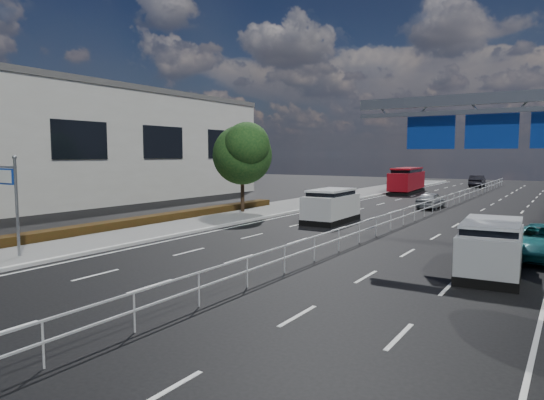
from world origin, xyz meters
The scene contains 15 objects.
ground centered at (0.00, 0.00, 0.00)m, with size 160.00×160.00×0.00m, color black.
sidewalk_near centered at (-11.50, 0.00, 0.07)m, with size 5.00×140.00×0.14m, color slate.
kerb_near centered at (-9.00, 0.00, 0.07)m, with size 0.25×140.00×0.15m, color silver.
median_fence centered at (0.00, 22.50, 0.53)m, with size 0.05×85.00×1.02m.
hedge_near centered at (-13.30, 5.00, 0.36)m, with size 1.00×36.00×0.44m, color black.
toilet_sign centered at (-10.95, 0.00, 2.94)m, with size 1.62×0.18×4.34m.
overhead_gantry centered at (6.74, 10.05, 5.61)m, with size 10.24×0.38×7.45m.
near_building centered at (-30.00, 18.00, 5.00)m, with size 12.00×38.00×10.00m, color beige.
near_tree_back centered at (-11.94, 17.97, 4.61)m, with size 4.84×4.51×6.69m.
white_minivan centered at (-4.33, 17.15, 1.05)m, with size 2.26×4.99×2.15m.
red_bus centered at (-7.50, 43.95, 1.50)m, with size 3.04×9.76×2.87m.
near_car_silver centered at (-1.02, 29.05, 0.66)m, with size 1.57×3.90×1.33m, color #A2A4A9.
near_car_dark centered at (-2.46, 59.12, 0.79)m, with size 1.67×4.79×1.58m, color black.
silver_minivan centered at (6.50, 7.78, 0.97)m, with size 2.34×4.89×1.98m.
parked_car_teal centered at (7.94, 12.00, 0.70)m, with size 2.31×5.01×1.39m, color #1A7077.
Camera 1 is at (9.03, -11.17, 4.36)m, focal length 32.00 mm.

